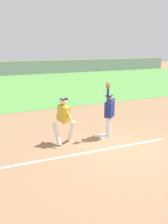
% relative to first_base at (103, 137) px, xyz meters
% --- Properties ---
extents(ground_plane, '(77.12, 77.12, 0.00)m').
position_rel_first_base_xyz_m(ground_plane, '(0.07, -1.36, -0.04)').
color(ground_plane, '#936D4C').
extents(outfield_grass, '(46.60, 17.92, 0.01)m').
position_rel_first_base_xyz_m(outfield_grass, '(0.07, 14.14, -0.04)').
color(outfield_grass, '#549342').
rests_on(outfield_grass, ground_plane).
extents(chalk_foul_line, '(12.00, 0.49, 0.01)m').
position_rel_first_base_xyz_m(chalk_foul_line, '(-4.00, -0.90, -0.04)').
color(chalk_foul_line, white).
rests_on(chalk_foul_line, ground_plane).
extents(first_base, '(0.39, 0.39, 0.08)m').
position_rel_first_base_xyz_m(first_base, '(0.00, 0.00, 0.00)').
color(first_base, white).
rests_on(first_base, ground_plane).
extents(fielder, '(0.76, 0.65, 2.28)m').
position_rel_first_base_xyz_m(fielder, '(0.19, -0.07, 1.08)').
color(fielder, silver).
rests_on(fielder, ground_plane).
extents(runner, '(0.87, 0.82, 1.72)m').
position_rel_first_base_xyz_m(runner, '(-1.60, 0.11, 0.96)').
color(runner, white).
rests_on(runner, ground_plane).
extents(baseball, '(0.07, 0.07, 0.07)m').
position_rel_first_base_xyz_m(baseball, '(-0.11, 0.07, 1.68)').
color(baseball, white).
extents(outfield_fence, '(46.68, 0.08, 1.74)m').
position_rel_first_base_xyz_m(outfield_fence, '(0.07, 23.09, 0.83)').
color(outfield_fence, '#93999E').
rests_on(outfield_fence, ground_plane).
extents(parked_car_silver, '(4.44, 2.19, 1.25)m').
position_rel_first_base_xyz_m(parked_car_silver, '(3.41, 27.68, 0.63)').
color(parked_car_silver, '#B7B7BC').
rests_on(parked_car_silver, ground_plane).
extents(parked_car_red, '(4.48, 2.28, 1.25)m').
position_rel_first_base_xyz_m(parked_car_red, '(9.13, 27.05, 0.63)').
color(parked_car_red, '#B21E1E').
rests_on(parked_car_red, ground_plane).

